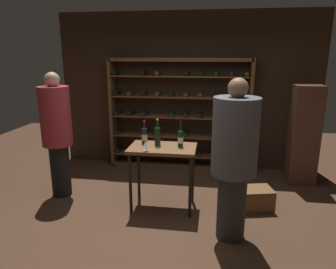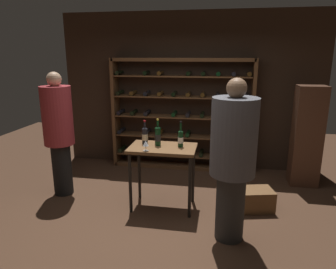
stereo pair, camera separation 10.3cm
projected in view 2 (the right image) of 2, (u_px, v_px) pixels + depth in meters
The scene contains 12 objects.
ground_plane at pixel (170, 219), 4.05m from camera, with size 10.36×10.36×0.00m, color #472D1E.
back_wall at pixel (189, 92), 5.76m from camera, with size 4.83×0.10×2.87m, color #332319.
wine_rack at pixel (181, 115), 5.69m from camera, with size 2.60×0.32×2.05m.
tasting_table at pixel (163, 156), 4.21m from camera, with size 0.91×0.57×0.89m.
person_bystander_red_print at pixel (233, 155), 3.40m from camera, with size 0.51×0.51×1.88m.
person_host_in_suit at pixel (59, 129), 4.57m from camera, with size 0.44×0.44×1.87m.
wine_crate at pixel (255, 199), 4.28m from camera, with size 0.48×0.34×0.30m, color brown.
display_cabinet at pixel (307, 136), 4.97m from camera, with size 0.44×0.36×1.64m, color #4C2D1E.
wine_bottle_gold_foil at pixel (158, 136), 4.20m from camera, with size 0.08×0.08×0.37m.
wine_bottle_red_label at pixel (145, 135), 4.28m from camera, with size 0.08×0.08×0.34m.
wine_bottle_green_slim at pixel (181, 138), 4.14m from camera, with size 0.08×0.08×0.36m.
wine_glass_stemmed_right at pixel (146, 144), 3.97m from camera, with size 0.07×0.07×0.14m.
Camera 2 is at (0.60, -3.58, 2.11)m, focal length 32.83 mm.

